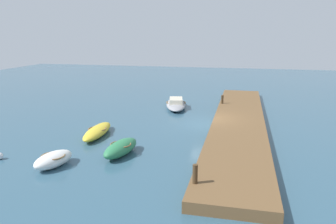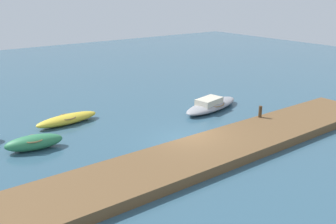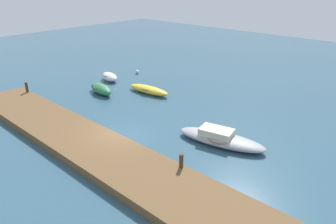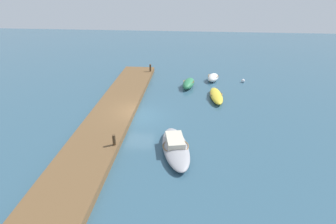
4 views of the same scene
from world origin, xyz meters
The scene contains 9 objects.
ground_plane centered at (0.00, 0.00, 0.00)m, with size 84.00×84.00×0.00m, color #33566B.
dock_platform centered at (0.00, -2.19, 0.26)m, with size 25.62×3.66×0.51m, color brown.
rowboat_green centered at (-7.49, 4.12, 0.42)m, with size 3.18×1.62×0.82m.
motorboat_grey centered at (5.06, 3.55, 0.36)m, with size 5.69×2.83×0.92m.
rowboat_yellow centered at (-4.50, 6.92, 0.32)m, with size 4.23×1.45×0.62m.
dinghy_white centered at (-9.82, 6.88, 0.39)m, with size 2.56×1.70×0.76m.
mooring_post_west centered at (-11.15, -0.61, 0.93)m, with size 0.22×0.22×0.83m, color #47331E.
mooring_post_mid_west centered at (5.43, -0.61, 0.89)m, with size 0.22×0.22×0.75m, color #47331E.
marker_buoy centered at (-9.59, 10.28, 0.19)m, with size 0.38×0.38×0.38m, color silver.
Camera 3 is at (13.96, -11.06, 9.43)m, focal length 33.67 mm.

